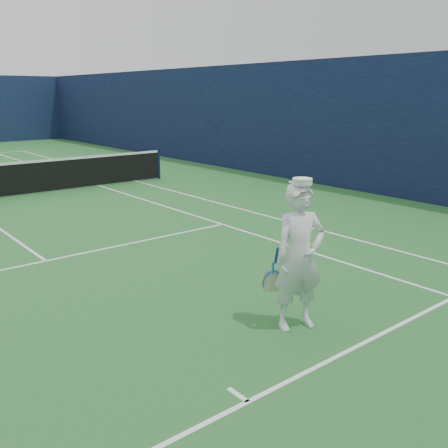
% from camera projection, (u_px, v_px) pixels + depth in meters
% --- Properties ---
extents(tennis_player, '(0.79, 0.69, 1.95)m').
position_uv_depth(tennis_player, '(299.00, 257.00, 6.26)').
color(tennis_player, white).
rests_on(tennis_player, ground).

